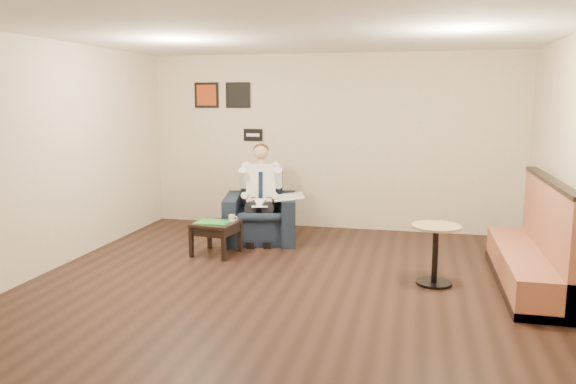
% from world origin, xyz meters
% --- Properties ---
extents(ground, '(6.00, 6.00, 0.00)m').
position_xyz_m(ground, '(0.00, 0.00, 0.00)').
color(ground, black).
rests_on(ground, ground).
extents(wall_back, '(6.00, 0.02, 2.80)m').
position_xyz_m(wall_back, '(0.00, 3.00, 1.40)').
color(wall_back, beige).
rests_on(wall_back, ground).
extents(wall_front, '(6.00, 0.02, 2.80)m').
position_xyz_m(wall_front, '(0.00, -3.00, 1.40)').
color(wall_front, beige).
rests_on(wall_front, ground).
extents(wall_left, '(0.02, 6.00, 2.80)m').
position_xyz_m(wall_left, '(-3.00, 0.00, 1.40)').
color(wall_left, beige).
rests_on(wall_left, ground).
extents(ceiling, '(6.00, 6.00, 0.02)m').
position_xyz_m(ceiling, '(0.00, 0.00, 2.80)').
color(ceiling, white).
rests_on(ceiling, wall_back).
extents(seating_sign, '(0.32, 0.02, 0.20)m').
position_xyz_m(seating_sign, '(-1.30, 2.98, 1.50)').
color(seating_sign, black).
rests_on(seating_sign, wall_back).
extents(art_print_left, '(0.42, 0.03, 0.42)m').
position_xyz_m(art_print_left, '(-2.10, 2.98, 2.15)').
color(art_print_left, '#A63914').
rests_on(art_print_left, wall_back).
extents(art_print_right, '(0.42, 0.03, 0.42)m').
position_xyz_m(art_print_right, '(-1.55, 2.98, 2.15)').
color(art_print_right, black).
rests_on(art_print_right, wall_back).
extents(armchair, '(1.23, 1.23, 1.00)m').
position_xyz_m(armchair, '(-0.87, 1.91, 0.50)').
color(armchair, black).
rests_on(armchair, ground).
extents(seated_man, '(0.85, 1.10, 1.37)m').
position_xyz_m(seated_man, '(-0.85, 1.78, 0.68)').
color(seated_man, white).
rests_on(seated_man, armchair).
extents(lap_papers, '(0.31, 0.38, 0.01)m').
position_xyz_m(lap_papers, '(-0.82, 1.67, 0.61)').
color(lap_papers, white).
rests_on(lap_papers, seated_man).
extents(newspaper, '(0.57, 0.64, 0.01)m').
position_xyz_m(newspaper, '(-0.44, 1.89, 0.68)').
color(newspaper, silver).
rests_on(newspaper, armchair).
extents(side_table, '(0.62, 0.62, 0.45)m').
position_xyz_m(side_table, '(-1.25, 1.03, 0.22)').
color(side_table, black).
rests_on(side_table, ground).
extents(green_folder, '(0.45, 0.32, 0.01)m').
position_xyz_m(green_folder, '(-1.29, 1.02, 0.45)').
color(green_folder, green).
rests_on(green_folder, side_table).
extents(coffee_mug, '(0.09, 0.09, 0.09)m').
position_xyz_m(coffee_mug, '(-1.06, 1.13, 0.49)').
color(coffee_mug, white).
rests_on(coffee_mug, side_table).
extents(smartphone, '(0.15, 0.11, 0.01)m').
position_xyz_m(smartphone, '(-1.18, 1.18, 0.45)').
color(smartphone, black).
rests_on(smartphone, side_table).
extents(banquette, '(0.56, 2.35, 1.20)m').
position_xyz_m(banquette, '(2.59, 0.62, 0.60)').
color(banquette, '#A25A3E').
rests_on(banquette, ground).
extents(cafe_table, '(0.67, 0.67, 0.69)m').
position_xyz_m(cafe_table, '(1.60, 0.43, 0.34)').
color(cafe_table, tan).
rests_on(cafe_table, ground).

